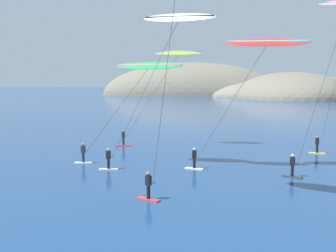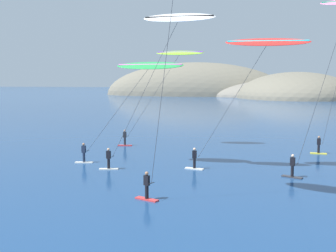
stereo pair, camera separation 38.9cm
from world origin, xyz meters
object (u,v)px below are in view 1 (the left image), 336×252
kitesurfer_white (173,30)px  kitesurfer_lime (174,60)px  kitesurfer_red (263,50)px  kitesurfer_green (145,72)px

kitesurfer_white → kitesurfer_lime: bearing=97.7°
kitesurfer_white → kitesurfer_lime: 12.12m
kitesurfer_lime → kitesurfer_red: bearing=-51.5°
kitesurfer_green → kitesurfer_lime: size_ratio=0.94×
kitesurfer_green → kitesurfer_lime: (0.97, 9.80, 1.32)m
kitesurfer_lime → kitesurfer_red: size_ratio=0.98×
kitesurfer_red → kitesurfer_lime: bearing=128.5°
kitesurfer_lime → kitesurfer_green: bearing=-95.7°
kitesurfer_green → kitesurfer_red: kitesurfer_red is taller
kitesurfer_lime → kitesurfer_red: 13.19m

